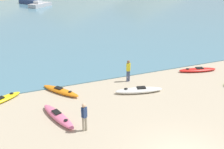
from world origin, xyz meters
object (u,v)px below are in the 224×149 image
Objects in this scene: kayak_on_sand_0 at (61,91)px; person_near_foreground at (84,115)px; person_near_waterline at (128,69)px; moored_boat_0 at (29,2)px; kayak_on_sand_4 at (139,90)px; moored_boat_1 at (40,5)px; kayak_on_sand_2 at (2,99)px; kayak_on_sand_3 at (197,70)px; kayak_on_sand_1 at (58,116)px.

person_near_foreground is at bearing -86.93° from kayak_on_sand_0.
person_near_waterline reaches higher than moored_boat_0.
kayak_on_sand_0 is 5.36m from kayak_on_sand_4.
person_near_waterline is 0.30× the size of moored_boat_0.
moored_boat_1 is at bearing -72.75° from moored_boat_0.
person_near_waterline is at bearing -1.31° from kayak_on_sand_2.
kayak_on_sand_0 is 0.55× the size of moored_boat_1.
person_near_waterline is at bearing -87.17° from moored_boat_0.
kayak_on_sand_2 is 8.98m from kayak_on_sand_4.
kayak_on_sand_2 is 0.77× the size of kayak_on_sand_4.
kayak_on_sand_4 is 2.01× the size of person_near_waterline.
moored_boat_1 is (1.67, -5.38, -0.06)m from moored_boat_0.
moored_boat_1 is (4.19, 46.77, -0.43)m from person_near_foreground.
moored_boat_0 is (2.78, 47.25, 0.39)m from kayak_on_sand_0.
person_near_waterline reaches higher than kayak_on_sand_3.
kayak_on_sand_0 is at bearing -96.07° from moored_boat_1.
kayak_on_sand_4 is 49.27m from moored_boat_0.
moored_boat_1 is (8.18, 41.64, 0.36)m from kayak_on_sand_2.
kayak_on_sand_4 is at bearing 12.25° from kayak_on_sand_1.
moored_boat_1 reaches higher than kayak_on_sand_2.
kayak_on_sand_1 is at bearing -167.75° from kayak_on_sand_4.
kayak_on_sand_3 is 0.97× the size of kayak_on_sand_4.
kayak_on_sand_4 is at bearing -89.30° from moored_boat_1.
kayak_on_sand_2 is 6.54m from person_near_foreground.
kayak_on_sand_0 is 42.10m from moored_boat_1.
person_near_foreground is 46.96m from moored_boat_1.
kayak_on_sand_4 is (4.99, -1.97, 0.01)m from kayak_on_sand_0.
person_near_foreground reaches higher than kayak_on_sand_0.
person_near_waterline is 47.29m from moored_boat_0.
kayak_on_sand_0 is at bearing 93.07° from person_near_foreground.
kayak_on_sand_1 is 1.29× the size of kayak_on_sand_2.
kayak_on_sand_1 is 0.60× the size of moored_boat_0.
kayak_on_sand_4 is at bearing -21.56° from kayak_on_sand_0.
kayak_on_sand_4 is at bearing -87.43° from moored_boat_0.
kayak_on_sand_1 is at bearing -104.17° from kayak_on_sand_0.
moored_boat_0 is 1.05× the size of moored_boat_1.
person_near_waterline is (8.84, -0.20, 0.83)m from kayak_on_sand_2.
person_near_waterline is (-6.15, 0.35, 0.82)m from kayak_on_sand_3.
kayak_on_sand_0 is at bearing 158.44° from kayak_on_sand_4.
moored_boat_0 reaches higher than kayak_on_sand_0.
kayak_on_sand_4 is (-6.28, -1.65, 0.04)m from kayak_on_sand_3.
person_near_waterline is at bearing 45.41° from person_near_foreground.
kayak_on_sand_0 is 1.13× the size of kayak_on_sand_2.
kayak_on_sand_1 is 0.99× the size of kayak_on_sand_4.
kayak_on_sand_3 is 2.02× the size of person_near_foreground.
person_near_waterline is at bearing 176.78° from kayak_on_sand_3.
kayak_on_sand_1 is 2.12m from person_near_foreground.
person_near_foreground is at bearing -92.76° from moored_boat_0.
kayak_on_sand_0 is 4.97m from person_near_foreground.
person_near_foreground reaches higher than kayak_on_sand_3.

